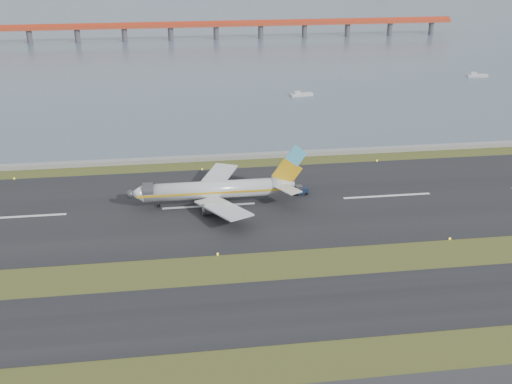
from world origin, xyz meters
TOP-DOWN VIEW (x-y plane):
  - ground at (0.00, 0.00)m, footprint 1000.00×1000.00m
  - taxiway_strip at (0.00, -12.00)m, footprint 1000.00×18.00m
  - runway_strip at (0.00, 30.00)m, footprint 1000.00×45.00m
  - seawall at (0.00, 60.00)m, footprint 1000.00×2.50m
  - red_pier at (20.00, 250.00)m, footprint 260.00×5.00m
  - airliner at (1.75, 30.87)m, footprint 38.52×32.89m
  - pushback_tug at (20.94, 33.85)m, footprint 3.41×2.14m
  - workboat_near at (39.55, 122.48)m, footprint 8.31×3.82m
  - workboat_far at (115.93, 143.44)m, footprint 8.17×3.34m

SIDE VIEW (x-z plane):
  - ground at x=0.00m, z-range 0.00..0.00m
  - taxiway_strip at x=0.00m, z-range 0.00..0.10m
  - runway_strip at x=0.00m, z-range 0.00..0.10m
  - seawall at x=0.00m, z-range 0.00..1.00m
  - workboat_far at x=115.93m, z-range -0.35..1.57m
  - workboat_near at x=39.55m, z-range -0.36..1.59m
  - pushback_tug at x=20.94m, z-range -0.03..2.09m
  - airliner at x=1.75m, z-range -2.94..9.86m
  - red_pier at x=20.00m, z-range 2.18..12.38m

